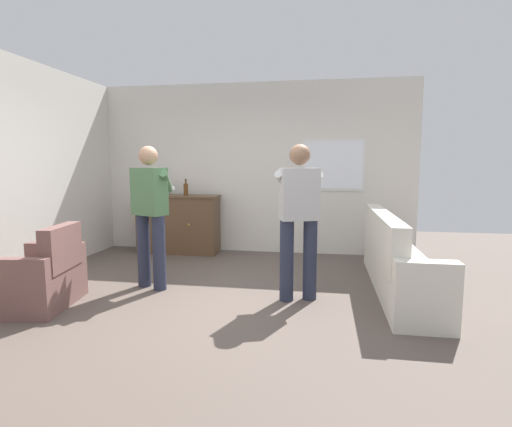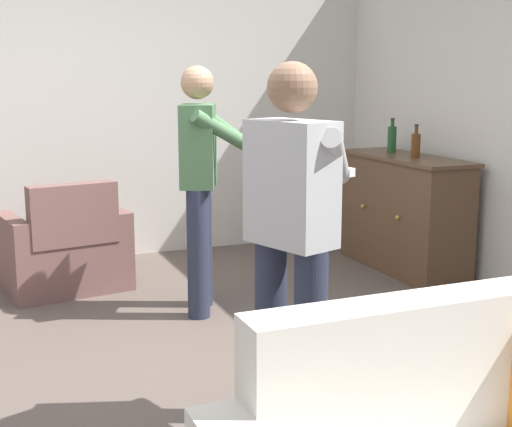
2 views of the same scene
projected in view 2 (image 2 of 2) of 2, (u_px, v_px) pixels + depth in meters
name	position (u px, v px, depth m)	size (l,w,h in m)	color
ground	(182.00, 365.00, 4.05)	(10.40, 10.40, 0.00)	brown
wall_side_left	(91.00, 100.00, 6.19)	(0.12, 5.20, 2.80)	silver
armchair	(66.00, 253.00, 5.41)	(0.77, 0.97, 0.85)	brown
sideboard_cabinet	(403.00, 213.00, 5.94)	(1.36, 0.49, 0.96)	brown
bottle_wine_green	(416.00, 145.00, 5.70)	(0.07, 0.07, 0.27)	#593314
bottle_liquor_amber	(392.00, 139.00, 6.06)	(0.07, 0.07, 0.29)	#1E4C23
person_standing_left	(200.00, 178.00, 4.80)	(0.51, 0.52, 1.68)	#282D42
person_standing_right	(293.00, 231.00, 3.17)	(0.53, 0.52, 1.68)	#282D42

